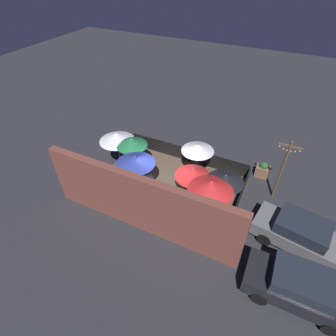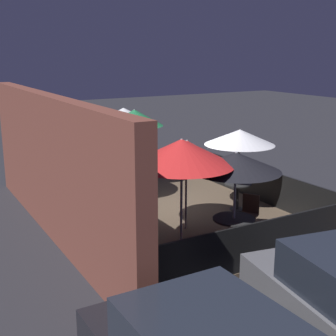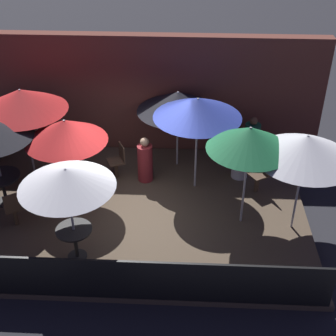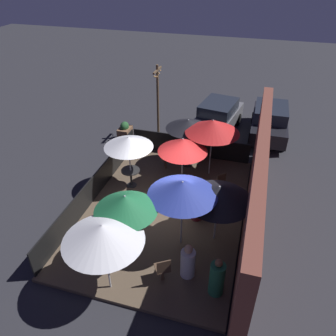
% 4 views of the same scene
% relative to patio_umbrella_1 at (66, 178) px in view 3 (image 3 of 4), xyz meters
% --- Properties ---
extents(ground_plane, '(60.00, 60.00, 0.00)m').
position_rel_patio_umbrella_1_xyz_m(ground_plane, '(1.02, 1.69, -2.11)').
color(ground_plane, '#26262B').
extents(patio_deck, '(8.06, 5.58, 0.12)m').
position_rel_patio_umbrella_1_xyz_m(patio_deck, '(1.02, 1.69, -2.05)').
color(patio_deck, brown).
rests_on(patio_deck, ground_plane).
extents(building_wall, '(9.66, 0.36, 3.35)m').
position_rel_patio_umbrella_1_xyz_m(building_wall, '(1.02, 4.71, -0.43)').
color(building_wall, brown).
rests_on(building_wall, ground_plane).
extents(fence_front, '(7.86, 0.05, 0.95)m').
position_rel_patio_umbrella_1_xyz_m(fence_front, '(1.02, -1.05, -1.51)').
color(fence_front, black).
rests_on(fence_front, patio_deck).
extents(patio_umbrella_1, '(1.85, 1.85, 2.19)m').
position_rel_patio_umbrella_1_xyz_m(patio_umbrella_1, '(0.00, 0.00, 0.00)').
color(patio_umbrella_1, '#B2B2B7').
rests_on(patio_umbrella_1, patio_deck).
extents(patio_umbrella_2, '(2.09, 2.09, 2.13)m').
position_rel_patio_umbrella_1_xyz_m(patio_umbrella_2, '(1.96, 3.68, -0.12)').
color(patio_umbrella_2, '#B2B2B7').
rests_on(patio_umbrella_2, patio_deck).
extents(patio_umbrella_3, '(2.15, 2.15, 2.48)m').
position_rel_patio_umbrella_1_xyz_m(patio_umbrella_3, '(-1.71, 2.84, 0.22)').
color(patio_umbrella_3, '#B2B2B7').
rests_on(patio_umbrella_3, patio_deck).
extents(patio_umbrella_4, '(1.87, 1.87, 2.17)m').
position_rel_patio_umbrella_1_xyz_m(patio_umbrella_4, '(-0.49, 1.95, -0.08)').
color(patio_umbrella_4, '#B2B2B7').
rests_on(patio_umbrella_4, patio_deck).
extents(patio_umbrella_5, '(2.07, 2.07, 2.43)m').
position_rel_patio_umbrella_1_xyz_m(patio_umbrella_5, '(2.44, 2.67, 0.20)').
color(patio_umbrella_5, '#B2B2B7').
rests_on(patio_umbrella_5, patio_deck).
extents(patio_umbrella_6, '(2.09, 2.09, 2.35)m').
position_rel_patio_umbrella_1_xyz_m(patio_umbrella_6, '(4.63, 1.19, 0.10)').
color(patio_umbrella_6, '#B2B2B7').
rests_on(patio_umbrella_6, patio_deck).
extents(patio_umbrella_7, '(1.78, 1.78, 2.43)m').
position_rel_patio_umbrella_1_xyz_m(patio_umbrella_7, '(3.50, 1.34, 0.18)').
color(patio_umbrella_7, '#B2B2B7').
rests_on(patio_umbrella_7, patio_deck).
extents(dining_table_0, '(0.90, 0.90, 0.75)m').
position_rel_patio_umbrella_1_xyz_m(dining_table_0, '(-2.12, 1.78, -1.39)').
color(dining_table_0, black).
rests_on(dining_table_0, patio_deck).
extents(dining_table_1, '(0.74, 0.74, 0.74)m').
position_rel_patio_umbrella_1_xyz_m(dining_table_1, '(0.00, 0.00, -1.41)').
color(dining_table_1, black).
rests_on(dining_table_1, patio_deck).
extents(patio_chair_0, '(0.55, 0.55, 0.96)m').
position_rel_patio_umbrella_1_xyz_m(patio_chair_0, '(-1.56, 0.90, -1.46)').
color(patio_chair_0, '#4C3828').
rests_on(patio_chair_0, patio_deck).
extents(patio_chair_1, '(0.57, 0.57, 0.93)m').
position_rel_patio_umbrella_1_xyz_m(patio_chair_1, '(-0.53, 3.42, -1.48)').
color(patio_chair_1, '#4C3828').
rests_on(patio_chair_1, patio_deck).
extents(patio_chair_2, '(0.55, 0.55, 0.95)m').
position_rel_patio_umbrella_1_xyz_m(patio_chair_2, '(4.03, 2.55, -1.46)').
color(patio_chair_2, '#4C3828').
rests_on(patio_chair_2, patio_deck).
extents(patio_chair_3, '(0.53, 0.53, 0.94)m').
position_rel_patio_umbrella_1_xyz_m(patio_chair_3, '(0.46, 3.00, -1.47)').
color(patio_chair_3, '#4C3828').
rests_on(patio_chair_3, patio_deck).
extents(patron_0, '(0.47, 0.47, 1.28)m').
position_rel_patio_umbrella_1_xyz_m(patron_0, '(3.96, 4.04, -1.42)').
color(patron_0, '#236642').
rests_on(patron_0, patio_deck).
extents(patron_1, '(0.52, 0.52, 1.22)m').
position_rel_patio_umbrella_1_xyz_m(patron_1, '(1.17, 2.90, -1.44)').
color(patron_1, maroon).
rests_on(patron_1, patio_deck).
extents(patron_2, '(0.60, 0.60, 1.16)m').
position_rel_patio_umbrella_1_xyz_m(patron_2, '(3.60, 3.16, -1.48)').
color(patron_2, silver).
rests_on(patron_2, patio_deck).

